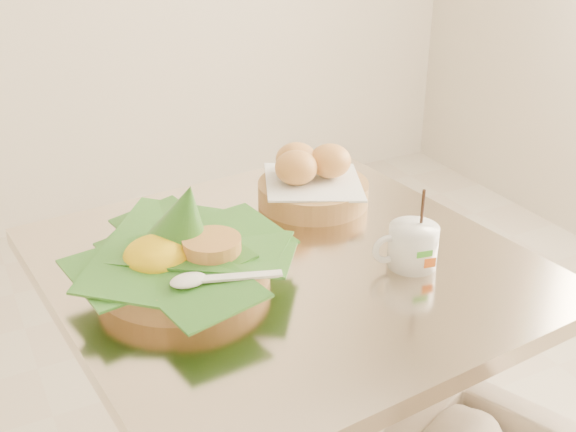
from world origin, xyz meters
name	(u,v)px	position (x,y,z in m)	size (l,w,h in m)	color
cafe_table	(287,373)	(0.10, -0.04, 0.53)	(0.76, 0.76, 0.75)	gray
rice_basket	(182,253)	(-0.06, -0.01, 0.79)	(0.33, 0.33, 0.16)	tan
bread_basket	(311,181)	(0.24, 0.14, 0.79)	(0.23, 0.23, 0.11)	tan
coffee_mug	(412,245)	(0.27, -0.14, 0.79)	(0.11, 0.08, 0.13)	white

